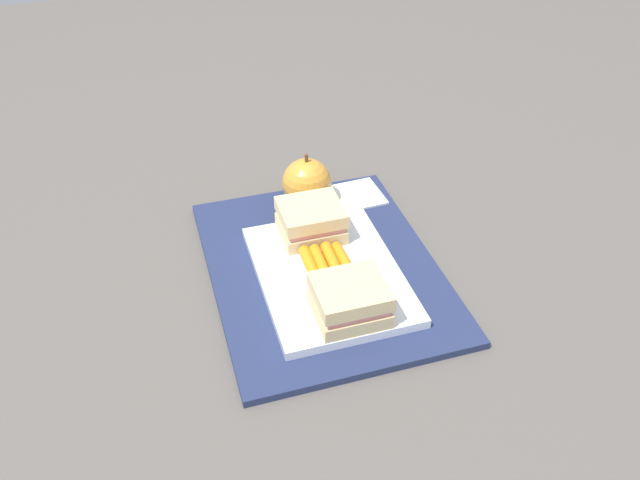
% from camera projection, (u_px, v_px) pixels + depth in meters
% --- Properties ---
extents(ground_plane, '(2.40, 2.40, 0.00)m').
position_uv_depth(ground_plane, '(323.00, 272.00, 0.83)').
color(ground_plane, '#56514C').
extents(lunchbag_mat, '(0.36, 0.28, 0.01)m').
position_uv_depth(lunchbag_mat, '(323.00, 269.00, 0.83)').
color(lunchbag_mat, navy).
rests_on(lunchbag_mat, ground_plane).
extents(food_tray, '(0.23, 0.17, 0.01)m').
position_uv_depth(food_tray, '(329.00, 275.00, 0.80)').
color(food_tray, white).
rests_on(food_tray, lunchbag_mat).
extents(sandwich_half_left, '(0.07, 0.08, 0.04)m').
position_uv_depth(sandwich_half_left, '(350.00, 300.00, 0.73)').
color(sandwich_half_left, '#DBC189').
rests_on(sandwich_half_left, food_tray).
extents(sandwich_half_right, '(0.07, 0.08, 0.04)m').
position_uv_depth(sandwich_half_right, '(311.00, 220.00, 0.84)').
color(sandwich_half_right, '#DBC189').
rests_on(sandwich_half_right, food_tray).
extents(carrot_sticks_bundle, '(0.08, 0.06, 0.02)m').
position_uv_depth(carrot_sticks_bundle, '(329.00, 266.00, 0.79)').
color(carrot_sticks_bundle, orange).
rests_on(carrot_sticks_bundle, food_tray).
extents(apple, '(0.07, 0.07, 0.08)m').
position_uv_depth(apple, '(307.00, 183.00, 0.91)').
color(apple, gold).
rests_on(apple, lunchbag_mat).
extents(paper_napkin, '(0.07, 0.07, 0.00)m').
position_uv_depth(paper_napkin, '(357.00, 195.00, 0.95)').
color(paper_napkin, white).
rests_on(paper_napkin, lunchbag_mat).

